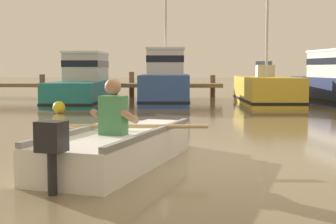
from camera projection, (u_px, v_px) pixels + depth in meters
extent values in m
plane|color=#7A6B4C|center=(199.00, 159.00, 6.97)|extent=(120.00, 120.00, 0.00)
cube|color=brown|center=(48.00, 85.00, 21.26)|extent=(15.52, 1.50, 0.16)
cylinder|color=brown|center=(42.00, 87.00, 20.57)|extent=(0.24, 0.24, 1.06)
cylinder|color=brown|center=(132.00, 85.00, 21.73)|extent=(0.24, 0.24, 1.15)
cylinder|color=brown|center=(213.00, 86.00, 21.50)|extent=(0.24, 0.24, 1.01)
cube|color=white|center=(118.00, 149.00, 6.53)|extent=(1.86, 3.28, 0.44)
cube|color=white|center=(160.00, 133.00, 8.16)|extent=(0.69, 0.54, 0.42)
cube|color=gray|center=(85.00, 129.00, 6.67)|extent=(0.86, 2.96, 0.08)
cube|color=gray|center=(153.00, 133.00, 6.35)|extent=(0.86, 2.96, 0.08)
cube|color=white|center=(115.00, 137.00, 6.42)|extent=(1.05, 0.53, 0.06)
cylinder|color=black|center=(52.00, 170.00, 4.97)|extent=(0.12, 0.12, 0.54)
cube|color=black|center=(51.00, 136.00, 4.94)|extent=(0.33, 0.30, 0.32)
cube|color=#3F7F4C|center=(113.00, 115.00, 6.35)|extent=(0.39, 0.30, 0.52)
sphere|color=#9E7051|center=(113.00, 87.00, 6.31)|extent=(0.22, 0.22, 0.22)
cylinder|color=#9E7051|center=(100.00, 116.00, 6.47)|extent=(0.20, 0.43, 0.23)
cylinder|color=#9E7051|center=(130.00, 117.00, 6.33)|extent=(0.20, 0.43, 0.23)
cylinder|color=tan|center=(138.00, 126.00, 6.79)|extent=(2.00, 0.17, 0.06)
cube|color=#1E727A|center=(84.00, 92.00, 18.21)|extent=(1.91, 6.23, 0.84)
cube|color=black|center=(84.00, 99.00, 18.24)|extent=(1.95, 6.28, 0.10)
cube|color=beige|center=(87.00, 67.00, 18.68)|extent=(1.41, 2.64, 1.03)
cube|color=black|center=(87.00, 64.00, 18.67)|extent=(1.44, 2.67, 0.24)
cube|color=white|center=(86.00, 53.00, 18.63)|extent=(1.48, 2.77, 0.08)
cube|color=#2D519E|center=(165.00, 89.00, 17.69)|extent=(1.88, 4.48, 1.09)
cube|color=black|center=(165.00, 99.00, 17.72)|extent=(1.92, 4.52, 0.10)
cube|color=silver|center=(166.00, 62.00, 17.99)|extent=(1.40, 1.91, 0.91)
cube|color=black|center=(166.00, 59.00, 17.98)|extent=(1.43, 1.94, 0.24)
cube|color=white|center=(166.00, 49.00, 17.95)|extent=(1.47, 2.00, 0.08)
cylinder|color=silver|center=(166.00, 23.00, 17.57)|extent=(0.10, 0.10, 3.82)
cube|color=gold|center=(267.00, 91.00, 17.43)|extent=(2.05, 4.64, 1.01)
cube|color=black|center=(266.00, 100.00, 17.46)|extent=(2.09, 4.68, 0.10)
cube|color=beige|center=(265.00, 71.00, 17.70)|extent=(0.65, 0.54, 0.44)
cube|color=slate|center=(264.00, 66.00, 17.94)|extent=(0.63, 0.08, 0.36)
cylinder|color=silver|center=(267.00, 39.00, 17.37)|extent=(0.10, 0.10, 2.76)
sphere|color=yellow|center=(59.00, 107.00, 13.97)|extent=(0.36, 0.36, 0.36)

